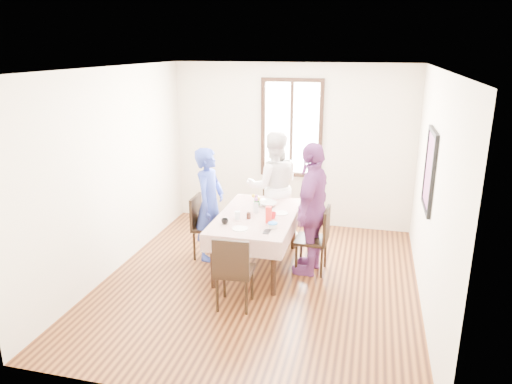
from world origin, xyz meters
TOP-DOWN VIEW (x-y plane):
  - ground at (0.00, 0.00)m, footprint 4.50×4.50m
  - back_wall at (0.00, 2.25)m, footprint 4.00×0.00m
  - right_wall at (2.00, 0.00)m, footprint 0.00×4.50m
  - window_frame at (0.00, 2.23)m, footprint 1.02×0.06m
  - window_pane at (0.00, 2.24)m, footprint 0.90×0.02m
  - art_poster at (1.98, 0.30)m, footprint 0.04×0.76m
  - dining_table at (-0.14, 0.43)m, footprint 0.90×1.57m
  - tablecloth at (-0.14, 0.43)m, footprint 1.02×1.69m
  - chair_left at (-0.89, 0.58)m, footprint 0.43×0.43m
  - chair_right at (0.60, 0.48)m, footprint 0.44×0.44m
  - chair_far at (-0.14, 1.51)m, footprint 0.42×0.42m
  - chair_near at (-0.14, -0.65)m, footprint 0.45×0.45m
  - person_left at (-0.87, 0.58)m, footprint 0.43×0.62m
  - person_far at (-0.14, 1.49)m, footprint 1.01×0.89m
  - person_right at (0.58, 0.48)m, footprint 0.59×1.10m
  - mug_black at (-0.46, -0.00)m, footprint 0.10×0.10m
  - mug_flag at (0.10, 0.34)m, footprint 0.10×0.10m
  - mug_green at (-0.23, 0.77)m, footprint 0.12×0.12m
  - serving_bowl at (-0.07, 0.83)m, footprint 0.23×0.23m
  - juice_carton at (0.07, 0.18)m, footprint 0.07×0.07m
  - butter_tub at (0.16, 0.02)m, footprint 0.11×0.11m
  - jam_jar at (-0.22, 0.26)m, footprint 0.06×0.06m
  - drinking_glass at (-0.36, 0.22)m, footprint 0.07×0.07m
  - smartphone at (0.12, -0.14)m, footprint 0.08×0.15m
  - flower_vase at (-0.18, 0.51)m, footprint 0.07×0.07m
  - plate_right at (0.16, 0.56)m, footprint 0.20×0.20m
  - plate_far at (-0.16, 1.06)m, footprint 0.20×0.20m
  - plate_near at (-0.22, -0.13)m, footprint 0.20×0.20m
  - butter_lid at (0.16, 0.02)m, footprint 0.12×0.12m
  - flower_bunch at (-0.18, 0.51)m, footprint 0.09×0.09m

SIDE VIEW (x-z plane):
  - ground at x=0.00m, z-range 0.00..0.00m
  - dining_table at x=-0.14m, z-range 0.00..0.75m
  - chair_left at x=-0.89m, z-range 0.00..0.91m
  - chair_right at x=0.60m, z-range 0.00..0.91m
  - chair_far at x=-0.14m, z-range 0.00..0.91m
  - chair_near at x=-0.14m, z-range 0.00..0.91m
  - tablecloth at x=-0.14m, z-range 0.75..0.76m
  - smartphone at x=0.12m, z-range 0.76..0.77m
  - plate_right at x=0.16m, z-range 0.76..0.77m
  - plate_far at x=-0.16m, z-range 0.76..0.77m
  - plate_near at x=-0.22m, z-range 0.76..0.77m
  - butter_tub at x=0.16m, z-range 0.76..0.82m
  - serving_bowl at x=-0.07m, z-range 0.76..0.82m
  - mug_black at x=-0.46m, z-range 0.76..0.83m
  - mug_green at x=-0.23m, z-range 0.76..0.83m
  - jam_jar at x=-0.22m, z-range 0.76..0.84m
  - mug_flag at x=0.10m, z-range 0.76..0.85m
  - person_left at x=-0.87m, z-range 0.00..1.61m
  - drinking_glass at x=-0.36m, z-range 0.76..0.87m
  - butter_lid at x=0.16m, z-range 0.82..0.83m
  - flower_vase at x=-0.18m, z-range 0.76..0.90m
  - person_far at x=-0.14m, z-range 0.00..1.73m
  - juice_carton at x=0.07m, z-range 0.76..0.98m
  - person_right at x=0.58m, z-range 0.00..1.79m
  - flower_bunch at x=-0.18m, z-range 0.90..1.00m
  - back_wall at x=0.00m, z-range -0.65..3.35m
  - right_wall at x=2.00m, z-range -0.90..3.60m
  - art_poster at x=1.98m, z-range 1.07..2.03m
  - window_frame at x=0.00m, z-range 0.84..2.46m
  - window_pane at x=0.00m, z-range 0.90..2.40m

